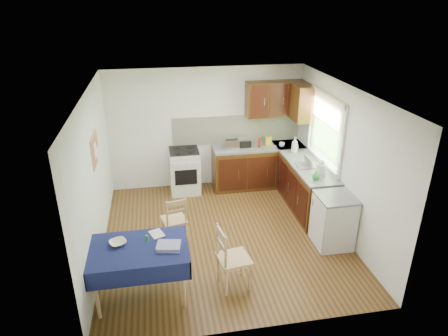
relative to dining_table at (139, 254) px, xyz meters
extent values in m
plane|color=#452C12|center=(1.35, 1.24, -0.67)|extent=(4.20, 4.20, 0.00)
cube|color=white|center=(1.35, 1.24, 1.83)|extent=(4.00, 4.20, 0.02)
cube|color=white|center=(1.35, 3.34, 0.58)|extent=(4.00, 0.02, 2.50)
cube|color=white|center=(1.35, -0.86, 0.58)|extent=(4.00, 0.02, 2.50)
cube|color=white|center=(-0.65, 1.24, 0.58)|extent=(0.02, 4.20, 2.50)
cube|color=white|center=(3.35, 1.24, 0.58)|extent=(0.02, 4.20, 2.50)
cube|color=#391A09|center=(2.40, 3.04, -0.24)|extent=(1.90, 0.60, 0.86)
cube|color=#391A09|center=(3.05, 1.89, -0.24)|extent=(0.60, 1.70, 0.86)
cube|color=slate|center=(2.40, 3.04, 0.21)|extent=(1.90, 0.60, 0.04)
cube|color=slate|center=(3.05, 1.89, 0.21)|extent=(0.60, 1.70, 0.04)
cube|color=slate|center=(3.05, 3.04, 0.21)|extent=(0.60, 0.60, 0.04)
cube|color=white|center=(2.00, 3.33, 0.53)|extent=(2.70, 0.02, 0.60)
cube|color=#391A09|center=(2.75, 3.17, 1.18)|extent=(1.20, 0.35, 0.70)
cube|color=#391A09|center=(3.18, 2.74, 1.18)|extent=(0.35, 0.50, 0.70)
cube|color=silver|center=(0.85, 3.04, -0.22)|extent=(0.60, 0.60, 0.90)
cube|color=black|center=(0.85, 3.04, 0.23)|extent=(0.58, 0.58, 0.02)
cube|color=black|center=(0.85, 2.74, -0.22)|extent=(0.44, 0.01, 0.32)
cube|color=#355924|center=(3.34, 1.94, 0.83)|extent=(0.01, 1.40, 0.85)
cube|color=silver|center=(3.32, 1.94, 1.48)|extent=(0.04, 1.48, 0.06)
cube|color=silver|center=(3.32, 1.94, 0.28)|extent=(0.04, 1.48, 0.06)
cube|color=beige|center=(3.31, 1.94, 1.26)|extent=(0.02, 1.36, 0.44)
cube|color=silver|center=(3.05, 0.69, -0.25)|extent=(0.55, 0.58, 0.85)
cube|color=slate|center=(3.05, 0.69, 0.20)|extent=(0.58, 0.60, 0.03)
cube|color=tan|center=(-0.62, 1.54, 0.93)|extent=(0.02, 0.62, 0.47)
cube|color=#A17343|center=(-0.61, 1.54, 0.93)|extent=(0.01, 0.56, 0.41)
cube|color=white|center=(-0.60, 1.46, 0.95)|extent=(0.00, 0.18, 0.24)
cube|color=white|center=(-0.60, 1.66, 0.83)|extent=(0.00, 0.15, 0.20)
cube|color=#101540|center=(0.00, 0.00, 0.09)|extent=(1.25, 0.83, 0.03)
cube|color=#101540|center=(0.00, -0.43, -0.02)|extent=(1.29, 0.02, 0.26)
cube|color=#101540|center=(0.00, 0.43, -0.02)|extent=(1.29, 0.02, 0.26)
cube|color=#101540|center=(-0.63, 0.00, -0.02)|extent=(0.02, 0.87, 0.26)
cube|color=#101540|center=(0.63, 0.00, -0.02)|extent=(0.02, 0.87, 0.26)
cylinder|color=tan|center=(-0.54, -0.34, -0.30)|extent=(0.05, 0.05, 0.75)
cylinder|color=tan|center=(0.54, -0.34, -0.30)|extent=(0.05, 0.05, 0.75)
cylinder|color=tan|center=(-0.54, 0.34, -0.30)|extent=(0.05, 0.05, 0.75)
cylinder|color=tan|center=(0.54, 0.34, -0.30)|extent=(0.05, 0.05, 0.75)
cube|color=tan|center=(0.52, 1.24, -0.27)|extent=(0.45, 0.45, 0.04)
cube|color=tan|center=(0.56, 1.09, 0.04)|extent=(0.34, 0.10, 0.27)
cylinder|color=tan|center=(0.64, 1.42, -0.47)|extent=(0.03, 0.03, 0.40)
cylinder|color=tan|center=(0.34, 1.36, -0.47)|extent=(0.03, 0.03, 0.40)
cylinder|color=tan|center=(0.70, 1.13, -0.47)|extent=(0.03, 0.03, 0.40)
cylinder|color=tan|center=(0.41, 1.06, -0.47)|extent=(0.03, 0.03, 0.40)
cube|color=tan|center=(1.27, -0.02, -0.22)|extent=(0.48, 0.48, 0.04)
cube|color=tan|center=(1.09, -0.05, 0.13)|extent=(0.09, 0.38, 0.30)
cylinder|color=tan|center=(1.46, -0.16, -0.45)|extent=(0.04, 0.04, 0.45)
cylinder|color=tan|center=(1.41, 0.17, -0.45)|extent=(0.04, 0.04, 0.45)
cylinder|color=tan|center=(1.12, -0.22, -0.45)|extent=(0.04, 0.04, 0.45)
cylinder|color=tan|center=(1.07, 0.12, -0.45)|extent=(0.04, 0.04, 0.45)
cube|color=silver|center=(1.81, 2.96, 0.33)|extent=(0.29, 0.18, 0.20)
cube|color=black|center=(1.81, 2.96, 0.44)|extent=(0.25, 0.02, 0.02)
cube|color=black|center=(2.07, 3.10, 0.30)|extent=(0.30, 0.26, 0.14)
cube|color=silver|center=(2.07, 3.10, 0.39)|extent=(0.30, 0.26, 0.03)
cylinder|color=#AE1D0D|center=(2.39, 2.97, 0.33)|extent=(0.05, 0.05, 0.20)
cube|color=yellow|center=(2.62, 3.11, 0.31)|extent=(0.15, 0.12, 0.17)
cube|color=gray|center=(3.03, 1.88, 0.24)|extent=(0.40, 0.31, 0.02)
cylinder|color=silver|center=(3.03, 1.88, 0.32)|extent=(0.05, 0.19, 0.19)
cylinder|color=silver|center=(3.10, 1.46, 0.33)|extent=(0.17, 0.17, 0.21)
sphere|color=silver|center=(3.10, 1.46, 0.46)|extent=(0.11, 0.11, 0.11)
imported|color=silver|center=(2.86, 2.92, 0.27)|extent=(0.14, 0.14, 0.09)
imported|color=silver|center=(3.01, 2.57, 0.39)|extent=(0.16, 0.16, 0.32)
imported|color=blue|center=(3.04, 2.64, 0.33)|extent=(0.13, 0.13, 0.21)
imported|color=#268D36|center=(2.94, 1.31, 0.30)|extent=(0.17, 0.17, 0.16)
imported|color=beige|center=(-0.27, 0.12, 0.13)|extent=(0.28, 0.28, 0.05)
imported|color=white|center=(0.16, 0.24, 0.11)|extent=(0.24, 0.27, 0.02)
cylinder|color=#258A3D|center=(0.11, 0.14, 0.15)|extent=(0.04, 0.04, 0.08)
cube|color=navy|center=(0.39, -0.07, 0.13)|extent=(0.34, 0.29, 0.05)
camera|label=1|loc=(0.34, -4.45, 3.15)|focal=32.00mm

